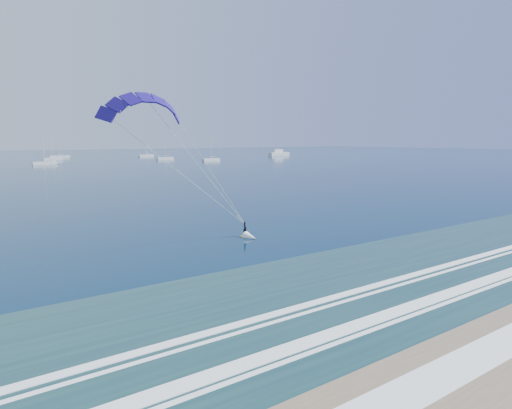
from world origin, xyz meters
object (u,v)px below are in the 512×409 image
at_px(motor_yacht, 279,153).
at_px(sailboat_5, 165,158).
at_px(sailboat_4, 59,157).
at_px(sailboat_3, 44,163).
at_px(sailboat_6, 211,160).
at_px(sailboat_8, 146,156).
at_px(kitesurfer_rig, 198,166).
at_px(sailboat_7, 52,159).

height_order(motor_yacht, sailboat_5, sailboat_5).
xyz_separation_m(motor_yacht, sailboat_4, (-119.00, 44.66, -0.84)).
height_order(sailboat_3, sailboat_4, sailboat_4).
height_order(sailboat_5, sailboat_6, sailboat_5).
relative_size(sailboat_4, sailboat_8, 1.22).
distance_m(sailboat_3, sailboat_6, 71.53).
bearing_deg(sailboat_4, sailboat_8, -15.55).
height_order(kitesurfer_rig, sailboat_5, kitesurfer_rig).
bearing_deg(sailboat_6, sailboat_3, 169.82).
bearing_deg(sailboat_8, sailboat_4, 164.45).
xyz_separation_m(sailboat_3, sailboat_4, (21.02, 68.34, 0.01)).
relative_size(sailboat_4, sailboat_7, 1.18).
xyz_separation_m(kitesurfer_rig, sailboat_3, (17.49, 161.85, -7.22)).
relative_size(sailboat_5, sailboat_6, 1.00).
height_order(kitesurfer_rig, sailboat_8, kitesurfer_rig).
distance_m(sailboat_5, sailboat_6, 28.26).
height_order(kitesurfer_rig, motor_yacht, kitesurfer_rig).
bearing_deg(motor_yacht, sailboat_4, 159.43).
bearing_deg(kitesurfer_rig, sailboat_7, 81.87).
relative_size(sailboat_6, sailboat_7, 1.01).
distance_m(kitesurfer_rig, sailboat_7, 201.34).
xyz_separation_m(motor_yacht, sailboat_6, (-69.61, -36.33, -0.85)).
distance_m(kitesurfer_rig, sailboat_5, 191.01).
height_order(sailboat_4, sailboat_5, sailboat_4).
distance_m(kitesurfer_rig, sailboat_8, 233.27).
xyz_separation_m(motor_yacht, sailboat_5, (-81.21, -10.56, -0.85)).
distance_m(sailboat_3, sailboat_7, 38.93).
height_order(motor_yacht, sailboat_4, sailboat_4).
distance_m(motor_yacht, sailboat_7, 129.76).
xyz_separation_m(kitesurfer_rig, sailboat_8, (83.74, 217.60, -7.23)).
relative_size(motor_yacht, sailboat_7, 1.21).
distance_m(kitesurfer_rig, sailboat_4, 233.50).
relative_size(sailboat_3, sailboat_5, 1.03).
bearing_deg(motor_yacht, sailboat_7, 173.96).
bearing_deg(sailboat_8, kitesurfer_rig, -111.05).
bearing_deg(sailboat_7, sailboat_8, 18.42).
distance_m(sailboat_5, sailboat_7, 53.61).
bearing_deg(sailboat_5, sailboat_4, 124.38).
bearing_deg(sailboat_3, motor_yacht, 9.60).
distance_m(motor_yacht, sailboat_5, 81.90).
height_order(sailboat_5, sailboat_8, sailboat_5).
distance_m(kitesurfer_rig, sailboat_3, 162.95).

